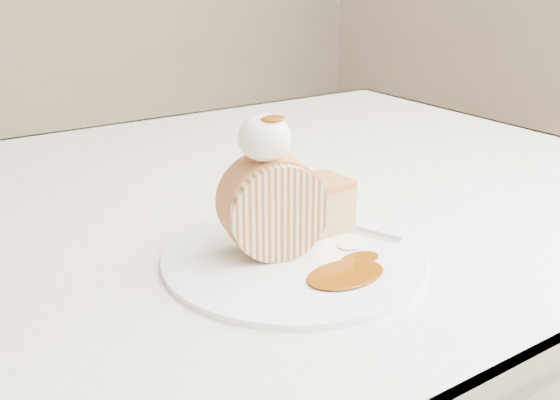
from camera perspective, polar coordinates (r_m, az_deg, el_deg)
table at (r=0.83m, az=-9.09°, el=-6.19°), size 1.40×0.90×0.75m
plate at (r=0.64m, az=1.24°, el=-5.20°), size 0.27×0.27×0.01m
roulade_slice at (r=0.62m, az=-0.67°, el=-0.62°), size 0.11×0.08×0.10m
cake_chunk at (r=0.69m, az=3.63°, el=-0.69°), size 0.06×0.06×0.05m
whipped_cream at (r=0.60m, az=-1.43°, el=5.70°), size 0.05×0.05×0.05m
caramel_drizzle at (r=0.59m, az=-0.70°, el=7.99°), size 0.03×0.02×0.01m
caramel_pool at (r=0.60m, az=6.02°, el=-6.75°), size 0.08×0.06×0.00m
fork at (r=0.70m, az=6.77°, el=-2.66°), size 0.08×0.16×0.00m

